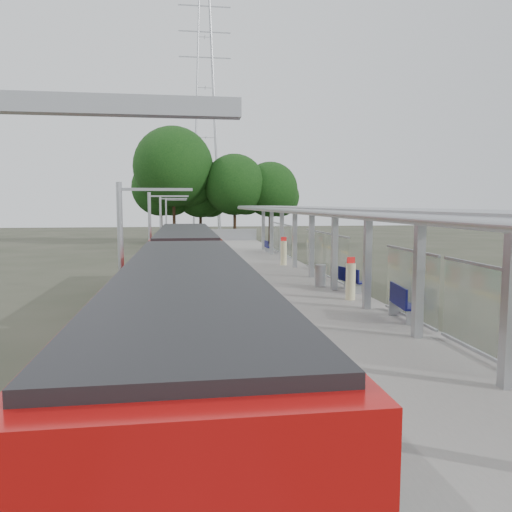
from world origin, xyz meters
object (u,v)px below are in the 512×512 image
Objects in this scene: train at (186,286)px; info_pillar_near at (351,281)px; bench_far at (268,246)px; bench_mid at (351,279)px; bench_near at (402,302)px; litter_bin at (320,276)px; info_pillar_far at (284,253)px.

train reaches higher than info_pillar_near.
bench_far is at bearing 78.57° from info_pillar_near.
train is 20.51× the size of bench_far.
train reaches higher than bench_mid.
info_pillar_near is at bearing 18.72° from train.
train is at bearing 175.23° from bench_near.
train is at bearing -138.45° from litter_bin.
bench_near is at bearing -11.81° from train.
litter_bin reaches higher than bench_far.
bench_far is 19.88m from info_pillar_near.
train is 15.70× the size of info_pillar_far.
bench_far is 0.79× the size of info_pillar_near.
bench_mid is 1.18× the size of bench_far.
info_pillar_near is 11.56m from info_pillar_far.
info_pillar_far is at bearing -94.91° from bench_far.
bench_far is (-0.65, 18.07, -0.07)m from bench_mid.
info_pillar_near is 1.67× the size of litter_bin.
bench_far is 16.64m from litter_bin.
bench_near is at bearing -107.31° from bench_mid.
bench_far is (-0.51, 23.53, -0.13)m from bench_near.
info_pillar_near reaches higher than bench_mid.
info_pillar_far reaches higher than bench_far.
train is 26.91× the size of litter_bin.
info_pillar_near is at bearing -96.81° from info_pillar_far.
bench_far is 0.77× the size of info_pillar_far.
bench_mid is 18.08m from bench_far.
bench_mid is 1.54× the size of litter_bin.
info_pillar_near is (-0.63, -1.81, 0.20)m from bench_mid.
info_pillar_far is (-0.38, -8.33, 0.28)m from bench_far.
bench_mid is at bearing 95.57° from bench_near.
bench_mid is 9.80m from info_pillar_far.
litter_bin is at bearing -93.41° from bench_far.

